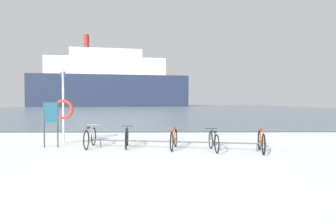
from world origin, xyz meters
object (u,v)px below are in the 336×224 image
bicycle_0 (90,137)px  bicycle_4 (261,142)px  bicycle_1 (127,138)px  info_sign (51,116)px  bicycle_2 (174,139)px  bicycle_3 (214,141)px  ferry_ship (109,83)px  rescue_post (63,108)px

bicycle_0 → bicycle_4: bicycle_0 is taller
bicycle_1 → info_sign: info_sign is taller
bicycle_2 → bicycle_4: size_ratio=0.98×
bicycle_3 → info_sign: (-6.03, 0.92, 0.83)m
info_sign → ferry_ship: size_ratio=0.04×
bicycle_0 → info_sign: info_sign is taller
bicycle_4 → ferry_ship: bearing=103.6°
info_sign → bicycle_3: bearing=-8.7°
bicycle_2 → info_sign: info_sign is taller
ferry_ship → rescue_post: bearing=-81.1°
bicycle_0 → bicycle_1: 1.39m
bicycle_2 → rescue_post: size_ratio=0.54×
ferry_ship → bicycle_2: bearing=-78.3°
bicycle_3 → rescue_post: size_ratio=0.53×
bicycle_0 → bicycle_2: bicycle_0 is taller
bicycle_1 → rescue_post: rescue_post is taller
info_sign → rescue_post: size_ratio=0.56×
bicycle_0 → bicycle_3: bearing=-10.7°
bicycle_4 → rescue_post: 7.99m
bicycle_1 → bicycle_4: bicycle_4 is taller
rescue_post → ferry_ship: (-12.64, 81.18, 5.79)m
bicycle_0 → info_sign: 1.69m
bicycle_1 → ferry_ship: bearing=100.6°
bicycle_2 → bicycle_0: bearing=172.2°
bicycle_4 → ferry_ship: 86.26m
info_sign → rescue_post: rescue_post is taller
bicycle_1 → rescue_post: bearing=155.5°
ferry_ship → bicycle_1: bearing=-79.4°
bicycle_3 → bicycle_2: bearing=163.0°
bicycle_1 → info_sign: (-2.88, 0.09, 0.82)m
bicycle_0 → bicycle_1: bicycle_0 is taller
bicycle_4 → info_sign: info_sign is taller
bicycle_2 → bicycle_3: bearing=-17.0°
bicycle_0 → bicycle_3: (4.54, -0.86, -0.03)m
rescue_post → bicycle_0: bearing=-41.5°
bicycle_0 → rescue_post: 2.17m
bicycle_2 → bicycle_4: 3.07m
bicycle_4 → bicycle_3: bearing=169.4°
bicycle_2 → info_sign: 4.74m
bicycle_0 → ferry_ship: size_ratio=0.04×
info_sign → ferry_ship: ferry_ship is taller
bicycle_2 → bicycle_1: bearing=167.0°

